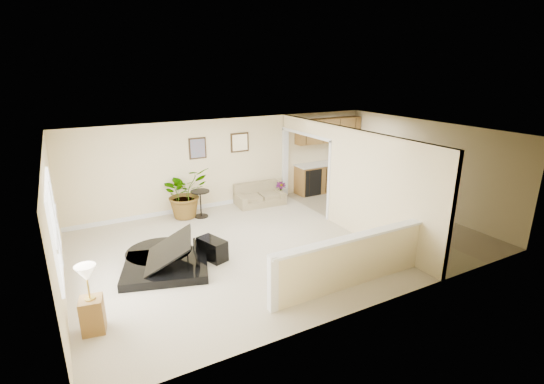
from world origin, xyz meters
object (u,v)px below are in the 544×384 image
loveseat (259,194)px  piano_bench (212,249)px  piano (160,239)px  small_plant (280,193)px  lamp_stand (91,304)px  palm_plant (185,193)px  accent_table (200,200)px

loveseat → piano_bench: bearing=-129.0°
piano → loveseat: 4.33m
loveseat → small_plant: bearing=-3.1°
lamp_stand → small_plant: bearing=35.7°
palm_plant → piano: bearing=-116.4°
loveseat → palm_plant: size_ratio=0.96×
piano_bench → loveseat: bearing=47.5°
piano → palm_plant: bearing=80.7°
piano_bench → accent_table: 2.53m
piano → accent_table: size_ratio=3.00×
accent_table → lamp_stand: (-3.01, -3.85, 0.00)m
loveseat → palm_plant: (-2.20, 0.00, 0.36)m
accent_table → lamp_stand: bearing=-128.0°
loveseat → small_plant: size_ratio=2.45×
loveseat → lamp_stand: size_ratio=1.28×
loveseat → lamp_stand: 6.34m
piano_bench → lamp_stand: size_ratio=0.59×
loveseat → lamp_stand: (-4.86, -4.06, 0.17)m
piano → piano_bench: piano is taller
lamp_stand → accent_table: bearing=52.0°
piano_bench → lamp_stand: lamp_stand is taller
small_plant → loveseat: bearing=173.4°
loveseat → small_plant: 0.68m
palm_plant → piano_bench: bearing=-95.0°
palm_plant → small_plant: bearing=-1.6°
piano → palm_plant: piano is taller
lamp_stand → palm_plant: bearing=56.8°
loveseat → accent_table: loveseat is taller
accent_table → palm_plant: (-0.35, 0.21, 0.19)m
small_plant → lamp_stand: 6.82m
piano → small_plant: size_ratio=3.78×
loveseat → lamp_stand: bearing=-136.6°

